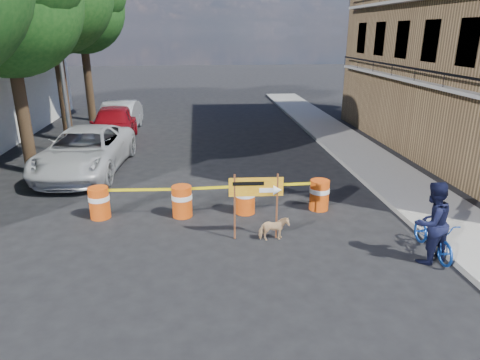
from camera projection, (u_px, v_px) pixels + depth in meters
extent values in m
plane|color=black|center=(229.00, 257.00, 9.99)|extent=(120.00, 120.00, 0.00)
cube|color=gray|center=(380.00, 168.00, 16.19)|extent=(2.40, 40.00, 0.15)
cylinder|color=#332316|center=(22.00, 109.00, 15.14)|extent=(0.44, 0.44, 4.76)
sphere|color=#134514|center=(4.00, 0.00, 13.96)|extent=(5.00, 5.00, 5.00)
cylinder|color=#332316|center=(62.00, 84.00, 19.75)|extent=(0.44, 0.44, 5.32)
sphere|color=#134514|center=(38.00, 10.00, 19.24)|extent=(3.78, 3.78, 3.78)
cylinder|color=#332316|center=(88.00, 78.00, 24.51)|extent=(0.44, 0.44, 4.93)
sphere|color=#134514|center=(80.00, 8.00, 23.29)|extent=(4.80, 4.80, 4.80)
sphere|color=#134514|center=(71.00, 22.00, 24.02)|extent=(3.36, 3.36, 3.36)
cylinder|color=gray|center=(60.00, 57.00, 17.03)|extent=(0.16, 0.16, 8.00)
cylinder|color=#DA480C|center=(99.00, 203.00, 11.95)|extent=(0.56, 0.56, 0.90)
cylinder|color=white|center=(99.00, 198.00, 11.91)|extent=(0.58, 0.58, 0.14)
cylinder|color=#DA480C|center=(182.00, 201.00, 12.05)|extent=(0.56, 0.56, 0.90)
cylinder|color=white|center=(182.00, 196.00, 12.00)|extent=(0.58, 0.58, 0.14)
cylinder|color=#DA480C|center=(245.00, 198.00, 12.28)|extent=(0.56, 0.56, 0.90)
cylinder|color=white|center=(245.00, 193.00, 12.23)|extent=(0.58, 0.58, 0.14)
cylinder|color=#DA480C|center=(319.00, 195.00, 12.53)|extent=(0.56, 0.56, 0.90)
cylinder|color=white|center=(320.00, 190.00, 12.48)|extent=(0.58, 0.58, 0.14)
cylinder|color=#592D19|center=(235.00, 207.00, 10.59)|extent=(0.05, 0.05, 1.73)
cylinder|color=#592D19|center=(277.00, 206.00, 10.65)|extent=(0.05, 0.05, 1.73)
cube|color=orange|center=(256.00, 187.00, 10.45)|extent=(1.34, 0.09, 0.48)
cube|color=white|center=(267.00, 190.00, 10.47)|extent=(0.38, 0.03, 0.12)
cone|color=white|center=(277.00, 190.00, 10.48)|extent=(0.22, 0.26, 0.25)
cube|color=black|center=(248.00, 184.00, 10.38)|extent=(0.77, 0.04, 0.10)
imported|color=black|center=(432.00, 223.00, 9.52)|extent=(1.12, 0.99, 1.92)
imported|color=#133C9C|center=(436.00, 220.00, 9.87)|extent=(0.63, 0.93, 1.75)
imported|color=#D8AE7B|center=(274.00, 229.00, 10.69)|extent=(0.77, 0.41, 0.62)
imported|color=silver|center=(85.00, 151.00, 15.82)|extent=(3.10, 5.98, 1.61)
imported|color=maroon|center=(114.00, 124.00, 20.12)|extent=(2.40, 5.08, 1.68)
imported|color=#B8BBC0|center=(120.00, 117.00, 22.06)|extent=(1.88, 4.82, 1.56)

